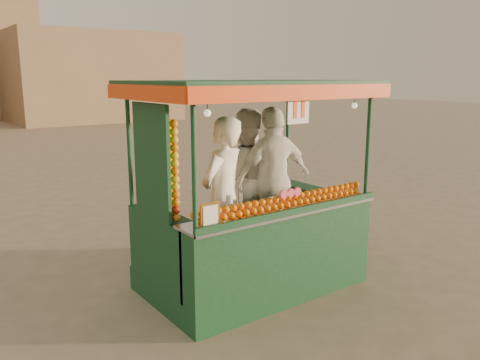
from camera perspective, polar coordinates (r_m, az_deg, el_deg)
ground at (r=6.14m, az=-2.36°, el=-12.22°), size 90.00×90.00×0.00m
building_right at (r=30.39m, az=-17.01°, el=11.46°), size 9.00×6.00×5.00m
juice_cart at (r=5.75m, az=1.47°, el=-5.34°), size 2.73×1.77×2.48m
vendor_left at (r=5.50m, az=-2.00°, el=-1.96°), size 0.78×0.66×1.81m
vendor_middle at (r=6.43m, az=0.59°, el=0.22°), size 1.01×0.86×1.83m
vendor_right at (r=6.27m, az=3.95°, el=0.07°), size 1.14×0.57×1.87m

